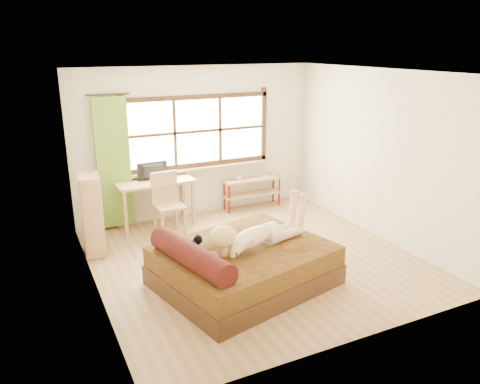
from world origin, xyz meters
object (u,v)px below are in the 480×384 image
woman (257,224)px  desk (155,187)px  bookshelf (92,214)px  kitten (189,245)px  bed (241,265)px  chair (167,199)px  pipe_shelf (253,186)px

woman → desk: woman is taller
desk → bookshelf: bookshelf is taller
woman → kitten: size_ratio=4.67×
bed → bookshelf: bearing=116.7°
woman → desk: size_ratio=1.11×
kitten → chair: (0.36, 2.10, -0.08)m
kitten → pipe_shelf: (2.22, 2.57, -0.22)m
bed → kitten: 0.77m
woman → pipe_shelf: 3.07m
kitten → chair: 2.13m
woman → pipe_shelf: bearing=50.3°
kitten → desk: bearing=70.6°
chair → woman: bearing=-79.8°
woman → kitten: bearing=157.0°
chair → bookshelf: size_ratio=0.84×
woman → pipe_shelf: woman is taller
desk → chair: chair is taller
chair → bookshelf: 1.30m
kitten → chair: size_ratio=0.31×
kitten → bookshelf: size_ratio=0.26×
bed → pipe_shelf: (1.55, 2.68, 0.14)m
kitten → chair: bearing=67.0°
desk → pipe_shelf: (1.96, 0.12, -0.28)m
desk → bed: bearing=-83.6°
chair → pipe_shelf: chair is taller
bed → desk: 2.63m
kitten → pipe_shelf: 3.41m
desk → chair: (0.10, -0.36, -0.14)m
kitten → bookshelf: bookshelf is taller
woman → pipe_shelf: (1.35, 2.72, -0.41)m
bed → bookshelf: bookshelf is taller
desk → pipe_shelf: size_ratio=1.13×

